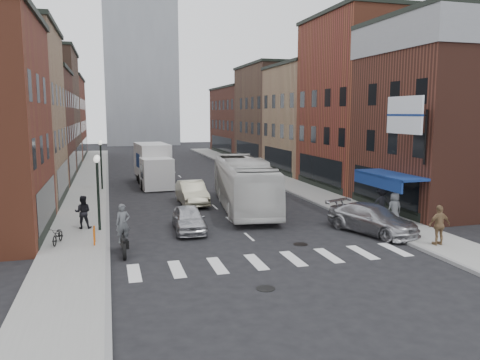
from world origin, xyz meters
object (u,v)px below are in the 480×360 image
Objects in this scene: curb_car at (372,219)px; ped_left_solo at (83,212)px; ped_right_b at (439,225)px; ped_right_a at (381,202)px; streetlamp_near at (98,178)px; ped_right_c at (395,208)px; bike_rack at (94,235)px; transit_bus at (244,183)px; box_truck at (154,165)px; sedan_left_far at (192,193)px; motorcycle_rider at (123,231)px; parked_bicycle at (58,235)px; streetlamp_far at (101,155)px; sedan_left_near at (189,219)px; billboard_sign at (406,116)px.

curb_car is 15.46m from ped_left_solo.
ped_right_a is at bearing -95.71° from ped_right_b.
streetlamp_near reaches higher than ped_right_c.
ped_right_b is at bearing -16.42° from bike_rack.
box_truck is at bearing 119.66° from transit_bus.
ped_right_c is (9.80, -9.47, 0.24)m from sedan_left_far.
ped_left_solo is at bearing 11.41° from ped_right_a.
transit_bus is at bearing 38.84° from motorcycle_rider.
ped_right_c reaches higher than ped_left_solo.
motorcycle_rider reaches higher than ped_left_solo.
transit_bus is at bearing 39.43° from parked_bicycle.
streetlamp_far is 18.53m from motorcycle_rider.
curb_car is at bearing -64.29° from ped_right_b.
sedan_left_near is at bearing -93.57° from box_truck.
sedan_left_far is 3.22× the size of parked_bicycle.
sedan_left_near is 2.10× the size of ped_right_b.
streetlamp_far is 1.03× the size of sedan_left_near.
ped_right_a is (17.99, 0.85, 0.50)m from parked_bicycle.
ped_left_solo is at bearing 101.06° from bike_rack.
billboard_sign is at bearing 5.71° from parked_bicycle.
streetlamp_far is 2.72× the size of parked_bicycle.
box_truck is at bearing -62.43° from ped_right_c.
transit_bus reaches higher than ped_left_solo.
billboard_sign is 0.71× the size of curb_car.
ped_right_c is at bearing -43.77° from sedan_left_far.
ped_right_a is (16.12, -15.36, -1.87)m from streetlamp_far.
sedan_left_far is at bearing -19.79° from ped_right_a.
sedan_left_far is 16.61m from ped_right_b.
sedan_left_near is 0.77× the size of curb_car.
ped_right_b is 1.07× the size of ped_right_c.
ped_right_c is (6.73, -7.09, -0.64)m from transit_bus.
streetlamp_far is at bearing 93.26° from parked_bicycle.
parked_bicycle is 0.79× the size of ped_right_b.
ped_right_a is at bearing -30.18° from transit_bus.
streetlamp_near is at bearing -148.47° from transit_bus.
ped_left_solo is at bearing 166.27° from billboard_sign.
sedan_left_near is (4.82, 1.70, 0.13)m from bike_rack.
box_truck is (4.56, 18.61, 1.23)m from bike_rack.
bike_rack is 11.59m from transit_bus.
curb_car is (9.54, -19.91, -1.03)m from box_truck.
streetlamp_near is 14.62m from curb_car.
ped_left_solo reaches higher than sedan_left_far.
bike_rack is at bearing -15.44° from ped_right_b.
streetlamp_far reaches higher than bike_rack.
streetlamp_far reaches higher than ped_right_a.
motorcycle_rider is at bearing -26.60° from parked_bicycle.
streetlamp_far reaches higher than sedan_left_far.
ped_right_b is at bearing -26.93° from sedan_left_near.
sedan_left_far is 2.55× the size of ped_right_b.
motorcycle_rider reaches higher than bike_rack.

